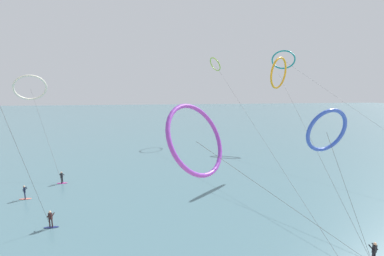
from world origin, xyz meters
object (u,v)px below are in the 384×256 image
object	(u,v)px
surfer_crimson	(374,254)
kite_amber	(279,73)
kite_violet	(196,139)
kite_lime	(215,64)
surfer_navy	(51,220)
kite_teal	(284,60)
kite_cobalt	(327,131)
kite_ivory	(30,88)
surfer_magenta	(62,178)
surfer_coral	(25,193)

from	to	relation	value
surfer_crimson	kite_amber	distance (m)	28.54
kite_violet	kite_lime	distance (m)	52.07
surfer_navy	kite_teal	world-z (taller)	kite_teal
kite_cobalt	kite_teal	size ratio (longest dim) A/B	0.25
kite_lime	kite_ivory	bearing A→B (deg)	98.03
surfer_magenta	kite_cobalt	distance (m)	33.40
surfer_magenta	kite_teal	distance (m)	52.48
surfer_navy	kite_violet	size ratio (longest dim) A/B	0.10
surfer_navy	kite_amber	bearing A→B (deg)	-131.43
surfer_magenta	kite_amber	world-z (taller)	kite_amber
kite_violet	kite_ivory	distance (m)	39.56
surfer_magenta	kite_ivory	size ratio (longest dim) A/B	0.11
surfer_navy	kite_amber	size ratio (longest dim) A/B	0.07
kite_ivory	surfer_crimson	bearing A→B (deg)	110.62
surfer_magenta	kite_lime	xyz separation A→B (m)	(28.58, 29.29, 18.59)
surfer_coral	kite_amber	xyz separation A→B (m)	(35.71, 8.35, 14.91)
kite_cobalt	surfer_magenta	bearing A→B (deg)	-40.25
kite_violet	surfer_magenta	bearing A→B (deg)	85.68
kite_teal	kite_ivory	world-z (taller)	kite_teal
kite_teal	kite_violet	size ratio (longest dim) A/B	2.83
surfer_coral	surfer_crimson	bearing A→B (deg)	-145.11
kite_violet	kite_ivory	world-z (taller)	kite_ivory
kite_teal	kite_violet	world-z (taller)	kite_teal
surfer_coral	kite_cobalt	size ratio (longest dim) A/B	0.14
surfer_navy	kite_ivory	xyz separation A→B (m)	(-11.17, 22.87, 12.57)
kite_lime	surfer_coral	bearing A→B (deg)	119.08
surfer_coral	kite_violet	size ratio (longest dim) A/B	0.10
kite_violet	kite_lime	size ratio (longest dim) A/B	0.31
surfer_magenta	kite_ivory	world-z (taller)	kite_ivory
kite_ivory	surfer_coral	bearing A→B (deg)	79.78
surfer_navy	kite_lime	bearing A→B (deg)	-100.35
surfer_magenta	kite_lime	bearing A→B (deg)	145.16
kite_teal	kite_ivory	size ratio (longest dim) A/B	2.96
surfer_coral	kite_cobalt	xyz separation A→B (m)	(29.66, -12.50, 9.02)
surfer_crimson	surfer_coral	distance (m)	35.70
kite_ivory	kite_cobalt	bearing A→B (deg)	111.79
surfer_crimson	surfer_magenta	size ratio (longest dim) A/B	1.00
surfer_crimson	surfer_coral	bearing A→B (deg)	-45.46
kite_violet	kite_ivory	size ratio (longest dim) A/B	1.04
kite_violet	kite_cobalt	bearing A→B (deg)	-27.07
kite_amber	kite_ivory	world-z (taller)	kite_amber
surfer_magenta	kite_teal	size ratio (longest dim) A/B	0.04
kite_teal	kite_lime	world-z (taller)	kite_teal
kite_amber	kite_cobalt	bearing A→B (deg)	36.16
kite_ivory	kite_lime	distance (m)	41.34
kite_lime	kite_amber	bearing A→B (deg)	171.65
kite_cobalt	kite_amber	world-z (taller)	kite_amber
surfer_magenta	kite_teal	world-z (taller)	kite_teal
kite_cobalt	kite_ivory	distance (m)	45.25
kite_ivory	kite_lime	bearing A→B (deg)	177.14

